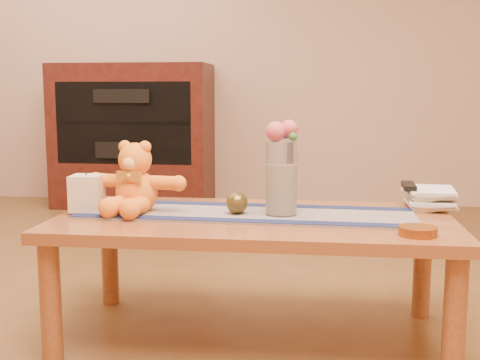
# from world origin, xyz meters

# --- Properties ---
(floor) EXTENTS (5.50, 5.50, 0.00)m
(floor) POSITION_xyz_m (0.00, 0.00, 0.00)
(floor) COLOR brown
(floor) RESTS_ON ground
(wall_back) EXTENTS (5.50, 0.00, 5.50)m
(wall_back) POSITION_xyz_m (0.00, 2.75, 1.35)
(wall_back) COLOR tan
(wall_back) RESTS_ON floor
(coffee_table_top) EXTENTS (1.40, 0.70, 0.04)m
(coffee_table_top) POSITION_xyz_m (0.00, 0.00, 0.43)
(coffee_table_top) COLOR brown
(coffee_table_top) RESTS_ON floor
(table_leg_fl) EXTENTS (0.07, 0.07, 0.41)m
(table_leg_fl) POSITION_xyz_m (-0.64, -0.29, 0.21)
(table_leg_fl) COLOR brown
(table_leg_fl) RESTS_ON floor
(table_leg_fr) EXTENTS (0.07, 0.07, 0.41)m
(table_leg_fr) POSITION_xyz_m (0.64, -0.29, 0.21)
(table_leg_fr) COLOR brown
(table_leg_fr) RESTS_ON floor
(table_leg_bl) EXTENTS (0.07, 0.07, 0.41)m
(table_leg_bl) POSITION_xyz_m (-0.64, 0.29, 0.21)
(table_leg_bl) COLOR brown
(table_leg_bl) RESTS_ON floor
(table_leg_br) EXTENTS (0.07, 0.07, 0.41)m
(table_leg_br) POSITION_xyz_m (0.64, 0.29, 0.21)
(table_leg_br) COLOR brown
(table_leg_br) RESTS_ON floor
(persian_runner) EXTENTS (1.21, 0.39, 0.01)m
(persian_runner) POSITION_xyz_m (-0.03, 0.03, 0.45)
(persian_runner) COLOR #1E1948
(persian_runner) RESTS_ON coffee_table_top
(runner_border_near) EXTENTS (1.20, 0.10, 0.00)m
(runner_border_near) POSITION_xyz_m (-0.04, -0.12, 0.46)
(runner_border_near) COLOR #161D43
(runner_border_near) RESTS_ON persian_runner
(runner_border_far) EXTENTS (1.20, 0.10, 0.00)m
(runner_border_far) POSITION_xyz_m (-0.03, 0.17, 0.46)
(runner_border_far) COLOR #161D43
(runner_border_far) RESTS_ON persian_runner
(teddy_bear) EXTENTS (0.39, 0.34, 0.24)m
(teddy_bear) POSITION_xyz_m (-0.43, 0.02, 0.58)
(teddy_bear) COLOR orange
(teddy_bear) RESTS_ON persian_runner
(pillar_candle) EXTENTS (0.12, 0.12, 0.13)m
(pillar_candle) POSITION_xyz_m (-0.61, -0.01, 0.52)
(pillar_candle) COLOR beige
(pillar_candle) RESTS_ON persian_runner
(candle_wick) EXTENTS (0.00, 0.00, 0.01)m
(candle_wick) POSITION_xyz_m (-0.61, -0.01, 0.59)
(candle_wick) COLOR black
(candle_wick) RESTS_ON pillar_candle
(glass_vase) EXTENTS (0.11, 0.11, 0.26)m
(glass_vase) POSITION_xyz_m (0.10, 0.01, 0.59)
(glass_vase) COLOR silver
(glass_vase) RESTS_ON persian_runner
(potpourri_fill) EXTENTS (0.09, 0.09, 0.18)m
(potpourri_fill) POSITION_xyz_m (0.10, 0.01, 0.55)
(potpourri_fill) COLOR beige
(potpourri_fill) RESTS_ON glass_vase
(rose_left) EXTENTS (0.07, 0.07, 0.07)m
(rose_left) POSITION_xyz_m (0.08, -0.00, 0.75)
(rose_left) COLOR #CC4856
(rose_left) RESTS_ON glass_vase
(rose_right) EXTENTS (0.06, 0.06, 0.06)m
(rose_right) POSITION_xyz_m (0.12, 0.01, 0.76)
(rose_right) COLOR #CC4856
(rose_right) RESTS_ON glass_vase
(blue_flower_back) EXTENTS (0.04, 0.04, 0.04)m
(blue_flower_back) POSITION_xyz_m (0.11, 0.04, 0.75)
(blue_flower_back) COLOR #4A50A1
(blue_flower_back) RESTS_ON glass_vase
(blue_flower_side) EXTENTS (0.04, 0.04, 0.04)m
(blue_flower_side) POSITION_xyz_m (0.07, 0.03, 0.74)
(blue_flower_side) COLOR #4A50A1
(blue_flower_side) RESTS_ON glass_vase
(leaf_sprig) EXTENTS (0.03, 0.03, 0.03)m
(leaf_sprig) POSITION_xyz_m (0.14, -0.01, 0.74)
(leaf_sprig) COLOR #33662D
(leaf_sprig) RESTS_ON glass_vase
(bronze_ball) EXTENTS (0.10, 0.10, 0.08)m
(bronze_ball) POSITION_xyz_m (-0.06, 0.00, 0.50)
(bronze_ball) COLOR #4B3E19
(bronze_ball) RESTS_ON persian_runner
(book_bottom) EXTENTS (0.17, 0.22, 0.02)m
(book_bottom) POSITION_xyz_m (0.57, 0.25, 0.46)
(book_bottom) COLOR beige
(book_bottom) RESTS_ON coffee_table_top
(book_lower) EXTENTS (0.19, 0.24, 0.02)m
(book_lower) POSITION_xyz_m (0.57, 0.24, 0.48)
(book_lower) COLOR beige
(book_lower) RESTS_ON book_bottom
(book_upper) EXTENTS (0.18, 0.23, 0.02)m
(book_upper) POSITION_xyz_m (0.56, 0.25, 0.50)
(book_upper) COLOR beige
(book_upper) RESTS_ON book_lower
(book_top) EXTENTS (0.19, 0.24, 0.02)m
(book_top) POSITION_xyz_m (0.57, 0.24, 0.52)
(book_top) COLOR beige
(book_top) RESTS_ON book_upper
(tv_remote) EXTENTS (0.05, 0.16, 0.02)m
(tv_remote) POSITION_xyz_m (0.57, 0.24, 0.54)
(tv_remote) COLOR black
(tv_remote) RESTS_ON book_top
(amber_dish) EXTENTS (0.16, 0.16, 0.03)m
(amber_dish) POSITION_xyz_m (0.53, -0.23, 0.46)
(amber_dish) COLOR #BF5914
(amber_dish) RESTS_ON coffee_table_top
(media_cabinet) EXTENTS (1.20, 0.50, 1.10)m
(media_cabinet) POSITION_xyz_m (-1.20, 2.48, 0.55)
(media_cabinet) COLOR black
(media_cabinet) RESTS_ON floor
(cabinet_cavity) EXTENTS (1.02, 0.03, 0.61)m
(cabinet_cavity) POSITION_xyz_m (-1.20, 2.25, 0.66)
(cabinet_cavity) COLOR black
(cabinet_cavity) RESTS_ON media_cabinet
(cabinet_shelf) EXTENTS (1.02, 0.20, 0.02)m
(cabinet_shelf) POSITION_xyz_m (-1.20, 2.33, 0.66)
(cabinet_shelf) COLOR black
(cabinet_shelf) RESTS_ON media_cabinet
(stereo_upper) EXTENTS (0.42, 0.28, 0.10)m
(stereo_upper) POSITION_xyz_m (-1.20, 2.35, 0.86)
(stereo_upper) COLOR black
(stereo_upper) RESTS_ON media_cabinet
(stereo_lower) EXTENTS (0.42, 0.28, 0.12)m
(stereo_lower) POSITION_xyz_m (-1.20, 2.35, 0.46)
(stereo_lower) COLOR black
(stereo_lower) RESTS_ON media_cabinet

